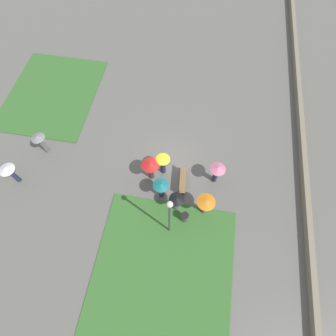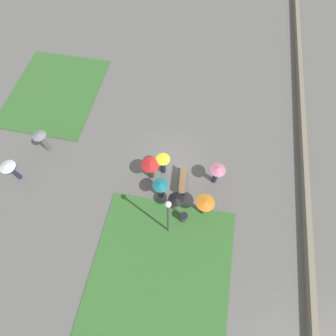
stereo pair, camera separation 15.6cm
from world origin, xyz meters
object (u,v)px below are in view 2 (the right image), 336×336
(crowd_person_teal, at_px, (161,187))
(crowd_person_pink, at_px, (217,172))
(lone_walker_far_path, at_px, (9,168))
(park_bench, at_px, (182,180))
(crowd_person_red, at_px, (151,167))
(lone_walker_mid_plaza, at_px, (42,139))
(trash_bin, at_px, (184,218))
(crowd_person_black, at_px, (176,201))
(crowd_person_yellow, at_px, (163,162))
(crowd_person_orange, at_px, (205,204))
(lamp_post, at_px, (168,215))

(crowd_person_teal, height_order, crowd_person_pink, crowd_person_pink)
(lone_walker_far_path, bearing_deg, park_bench, 0.38)
(crowd_person_red, xyz_separation_m, lone_walker_mid_plaza, (0.74, 7.80, -0.04))
(crowd_person_red, height_order, crowd_person_teal, crowd_person_teal)
(trash_bin, bearing_deg, crowd_person_black, 44.44)
(park_bench, distance_m, crowd_person_yellow, 1.71)
(crowd_person_pink, relative_size, crowd_person_orange, 0.98)
(crowd_person_teal, bearing_deg, trash_bin, 175.87)
(crowd_person_orange, xyz_separation_m, crowd_person_black, (-0.08, 1.73, -0.20))
(park_bench, height_order, lone_walker_far_path, lone_walker_far_path)
(lamp_post, xyz_separation_m, crowd_person_yellow, (3.99, 1.10, -1.90))
(lone_walker_far_path, bearing_deg, crowd_person_red, 3.11)
(crowd_person_pink, bearing_deg, lone_walker_mid_plaza, 102.11)
(crowd_person_orange, xyz_separation_m, lone_walker_mid_plaza, (2.61, 11.51, -0.18))
(lone_walker_far_path, bearing_deg, trash_bin, -12.39)
(trash_bin, xyz_separation_m, crowd_person_red, (2.61, 2.63, 0.89))
(crowd_person_orange, bearing_deg, trash_bin, -81.78)
(crowd_person_yellow, xyz_separation_m, crowd_person_pink, (-0.08, -3.52, 0.10))
(lone_walker_mid_plaza, bearing_deg, crowd_person_teal, -108.97)
(crowd_person_red, height_order, lone_walker_mid_plaza, lone_walker_mid_plaza)
(crowd_person_black, relative_size, lone_walker_mid_plaza, 0.98)
(crowd_person_pink, bearing_deg, park_bench, 118.25)
(crowd_person_red, height_order, lone_walker_far_path, crowd_person_red)
(crowd_person_pink, relative_size, lone_walker_far_path, 1.04)
(crowd_person_red, distance_m, crowd_person_yellow, 0.89)
(crowd_person_red, distance_m, lone_walker_far_path, 9.04)
(lone_walker_mid_plaza, bearing_deg, crowd_person_red, -101.55)
(crowd_person_pink, xyz_separation_m, lone_walker_mid_plaza, (0.28, 12.03, -0.07))
(crowd_person_yellow, xyz_separation_m, crowd_person_black, (-2.49, -1.28, 0.00))
(park_bench, xyz_separation_m, lamp_post, (-3.34, 0.27, 2.69))
(crowd_person_pink, height_order, lone_walker_mid_plaza, crowd_person_pink)
(crowd_person_black, bearing_deg, crowd_person_red, -23.61)
(crowd_person_orange, height_order, crowd_person_black, crowd_person_orange)
(lamp_post, distance_m, lone_walker_mid_plaza, 10.65)
(trash_bin, distance_m, crowd_person_yellow, 3.77)
(park_bench, relative_size, crowd_person_red, 1.02)
(park_bench, bearing_deg, crowd_person_yellow, 60.02)
(crowd_person_teal, relative_size, crowd_person_black, 1.02)
(crowd_person_pink, height_order, crowd_person_black, crowd_person_pink)
(crowd_person_teal, xyz_separation_m, lone_walker_far_path, (-0.56, 9.77, 0.09))
(trash_bin, distance_m, crowd_person_pink, 3.58)
(crowd_person_teal, xyz_separation_m, lone_walker_mid_plaza, (1.98, 8.70, -0.01))
(crowd_person_yellow, height_order, lone_walker_far_path, crowd_person_yellow)
(crowd_person_red, bearing_deg, crowd_person_yellow, -21.63)
(lone_walker_mid_plaza, bearing_deg, trash_bin, -113.94)
(lamp_post, xyz_separation_m, crowd_person_orange, (1.58, -1.91, -1.70))
(park_bench, distance_m, crowd_person_pink, 2.40)
(crowd_person_red, distance_m, crowd_person_black, 2.78)
(lone_walker_far_path, bearing_deg, crowd_person_orange, -8.73)
(crowd_person_yellow, bearing_deg, lone_walker_far_path, 27.86)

